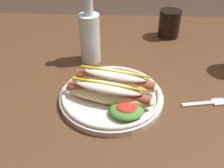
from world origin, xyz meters
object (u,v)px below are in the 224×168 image
fork (208,103)px  soda_cup (169,24)px  hot_dog_plate (112,93)px  glass_bottle (90,36)px

fork → soda_cup: size_ratio=1.17×
hot_dog_plate → glass_bottle: 0.23m
hot_dog_plate → soda_cup: soda_cup is taller
hot_dog_plate → glass_bottle: glass_bottle is taller
fork → soda_cup: (-0.05, 0.41, 0.05)m
hot_dog_plate → soda_cup: 0.45m
fork → soda_cup: soda_cup is taller
fork → soda_cup: 0.42m
hot_dog_plate → fork: size_ratio=2.29×
fork → soda_cup: bearing=87.0°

